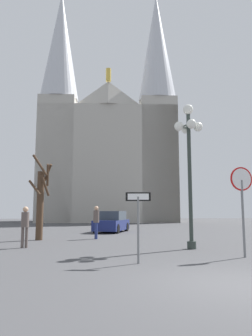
% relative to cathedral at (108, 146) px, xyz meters
% --- Properties ---
extents(ground_plane, '(120.00, 120.00, 0.00)m').
position_rel_cathedral_xyz_m(ground_plane, '(0.77, -39.45, -10.89)').
color(ground_plane, '#424244').
extents(cathedral, '(19.50, 14.02, 33.99)m').
position_rel_cathedral_xyz_m(cathedral, '(0.00, 0.00, 0.00)').
color(cathedral, '#ADA89E').
rests_on(cathedral, ground).
extents(stop_sign, '(0.80, 0.14, 2.98)m').
position_rel_cathedral_xyz_m(stop_sign, '(2.74, -35.71, -8.79)').
color(stop_sign, slate).
rests_on(stop_sign, ground).
extents(one_way_arrow_sign, '(0.74, 0.14, 2.06)m').
position_rel_cathedral_xyz_m(one_way_arrow_sign, '(-0.91, -36.56, -9.53)').
color(one_way_arrow_sign, slate).
rests_on(one_way_arrow_sign, ground).
extents(street_lamp, '(1.22, 1.22, 5.99)m').
position_rel_cathedral_xyz_m(street_lamp, '(1.73, -33.21, -6.74)').
color(street_lamp, '#2D3833').
rests_on(street_lamp, ground).
extents(bare_tree, '(1.26, 1.25, 4.48)m').
position_rel_cathedral_xyz_m(bare_tree, '(-4.98, -28.54, -8.83)').
color(bare_tree, '#473323').
rests_on(bare_tree, ground).
extents(parked_car_near_navy, '(2.95, 4.35, 1.51)m').
position_rel_cathedral_xyz_m(parked_car_near_navy, '(-0.81, -22.44, -10.19)').
color(parked_car_near_navy, navy).
rests_on(parked_car_near_navy, ground).
extents(pedestrian_walking, '(0.32, 0.32, 1.77)m').
position_rel_cathedral_xyz_m(pedestrian_walking, '(-2.03, -28.17, -9.81)').
color(pedestrian_walking, navy).
rests_on(pedestrian_walking, ground).
extents(pedestrian_standing, '(0.32, 0.32, 1.69)m').
position_rel_cathedral_xyz_m(pedestrian_standing, '(-5.02, -32.13, -9.87)').
color(pedestrian_standing, '#594C47').
rests_on(pedestrian_standing, ground).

